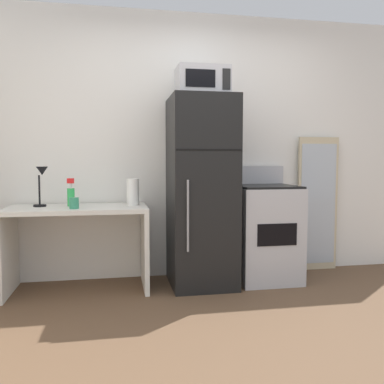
{
  "coord_description": "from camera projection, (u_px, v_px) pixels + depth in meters",
  "views": [
    {
      "loc": [
        -0.81,
        -2.33,
        1.15
      ],
      "look_at": [
        -0.17,
        1.1,
        0.88
      ],
      "focal_mm": 37.72,
      "sensor_mm": 36.0,
      "label": 1
    }
  ],
  "objects": [
    {
      "name": "leaning_mirror",
      "position": [
        317.0,
        204.0,
        4.25
      ],
      "size": [
        0.44,
        0.03,
        1.4
      ],
      "color": "#C6B793",
      "rests_on": "ground"
    },
    {
      "name": "spray_bottle",
      "position": [
        71.0,
        195.0,
        3.58
      ],
      "size": [
        0.06,
        0.06,
        0.25
      ],
      "color": "green",
      "rests_on": "desk"
    },
    {
      "name": "coffee_mug",
      "position": [
        74.0,
        203.0,
        3.39
      ],
      "size": [
        0.08,
        0.08,
        0.09
      ],
      "primitive_type": "cylinder",
      "color": "#338C66",
      "rests_on": "desk"
    },
    {
      "name": "microwave",
      "position": [
        202.0,
        82.0,
        3.63
      ],
      "size": [
        0.46,
        0.35,
        0.26
      ],
      "color": "#B7B7BC",
      "rests_on": "refrigerator"
    },
    {
      "name": "desk",
      "position": [
        78.0,
        232.0,
        3.57
      ],
      "size": [
        1.21,
        0.6,
        0.75
      ],
      "color": "silver",
      "rests_on": "ground"
    },
    {
      "name": "refrigerator",
      "position": [
        201.0,
        192.0,
        3.72
      ],
      "size": [
        0.58,
        0.67,
        1.73
      ],
      "color": "black",
      "rests_on": "ground"
    },
    {
      "name": "desk_lamp",
      "position": [
        41.0,
        179.0,
        3.53
      ],
      "size": [
        0.14,
        0.12,
        0.35
      ],
      "color": "black",
      "rests_on": "desk"
    },
    {
      "name": "wall_back_white",
      "position": [
        198.0,
        146.0,
        4.08
      ],
      "size": [
        5.0,
        0.1,
        2.6
      ],
      "primitive_type": "cube",
      "color": "white",
      "rests_on": "ground"
    },
    {
      "name": "paper_towel_roll",
      "position": [
        133.0,
        192.0,
        3.68
      ],
      "size": [
        0.11,
        0.11,
        0.24
      ],
      "primitive_type": "cylinder",
      "color": "white",
      "rests_on": "desk"
    },
    {
      "name": "ground_plane",
      "position": [
        251.0,
        346.0,
        2.52
      ],
      "size": [
        12.0,
        12.0,
        0.0
      ],
      "primitive_type": "plane",
      "color": "brown"
    },
    {
      "name": "oven_range",
      "position": [
        265.0,
        232.0,
        3.9
      ],
      "size": [
        0.58,
        0.61,
        1.1
      ],
      "color": "#B7B7BC",
      "rests_on": "ground"
    }
  ]
}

